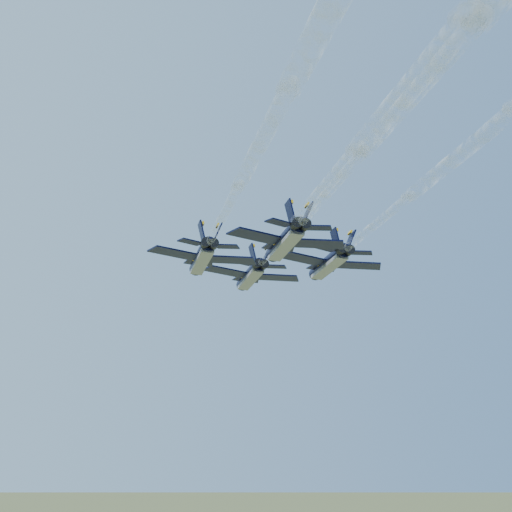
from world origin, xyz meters
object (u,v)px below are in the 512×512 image
jet_lead (250,276)px  jet_slot (285,242)px  jet_right (328,264)px  jet_left (202,258)px

jet_lead → jet_slot: size_ratio=1.00×
jet_lead → jet_right: bearing=-50.2°
jet_left → jet_slot: bearing=-51.9°
jet_right → jet_slot: same height
jet_slot → jet_right: bearing=53.0°
jet_lead → jet_right: (5.13, -12.28, 0.00)m
jet_left → jet_slot: size_ratio=1.00×
jet_lead → jet_slot: 21.23m
jet_slot → jet_left: bearing=128.1°
jet_left → jet_right: bearing=1.3°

